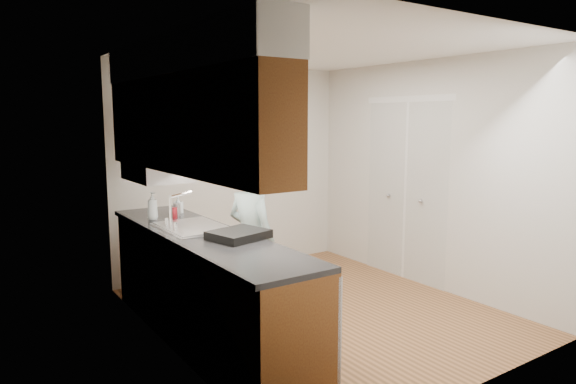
# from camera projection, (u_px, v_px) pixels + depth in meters

# --- Properties ---
(floor) EXTENTS (3.50, 3.50, 0.00)m
(floor) POSITION_uv_depth(u_px,v_px,m) (318.00, 311.00, 5.02)
(floor) COLOR #9B643A
(floor) RESTS_ON ground
(ceiling) EXTENTS (3.50, 3.50, 0.00)m
(ceiling) POSITION_uv_depth(u_px,v_px,m) (321.00, 48.00, 4.66)
(ceiling) COLOR white
(ceiling) RESTS_ON wall_left
(wall_left) EXTENTS (0.02, 3.50, 2.50)m
(wall_left) POSITION_uv_depth(u_px,v_px,m) (167.00, 198.00, 4.00)
(wall_left) COLOR beige
(wall_left) RESTS_ON floor
(wall_right) EXTENTS (0.02, 3.50, 2.50)m
(wall_right) POSITION_uv_depth(u_px,v_px,m) (427.00, 175.00, 5.67)
(wall_right) COLOR beige
(wall_right) RESTS_ON floor
(wall_back) EXTENTS (3.00, 0.02, 2.50)m
(wall_back) POSITION_uv_depth(u_px,v_px,m) (232.00, 169.00, 6.27)
(wall_back) COLOR beige
(wall_back) RESTS_ON floor
(counter) EXTENTS (0.64, 2.80, 1.30)m
(counter) POSITION_uv_depth(u_px,v_px,m) (205.00, 285.00, 4.28)
(counter) COLOR brown
(counter) RESTS_ON floor
(upper_cabinets) EXTENTS (0.47, 2.80, 1.21)m
(upper_cabinets) POSITION_uv_depth(u_px,v_px,m) (183.00, 108.00, 4.03)
(upper_cabinets) COLOR brown
(upper_cabinets) RESTS_ON wall_left
(closet_door) EXTENTS (0.02, 1.22, 2.05)m
(closet_door) POSITION_uv_depth(u_px,v_px,m) (405.00, 192.00, 5.94)
(closet_door) COLOR white
(closet_door) RESTS_ON wall_right
(floor_mat) EXTENTS (0.65, 0.86, 0.01)m
(floor_mat) POSITION_uv_depth(u_px,v_px,m) (252.00, 318.00, 4.81)
(floor_mat) COLOR #575759
(floor_mat) RESTS_ON floor
(person) EXTENTS (0.54, 0.68, 1.69)m
(person) POSITION_uv_depth(u_px,v_px,m) (251.00, 230.00, 4.69)
(person) COLOR #87A2A4
(person) RESTS_ON floor_mat
(soap_bottle_a) EXTENTS (0.12, 0.12, 0.26)m
(soap_bottle_a) POSITION_uv_depth(u_px,v_px,m) (152.00, 206.00, 4.74)
(soap_bottle_a) COLOR white
(soap_bottle_a) RESTS_ON counter
(soap_bottle_b) EXTENTS (0.11, 0.11, 0.17)m
(soap_bottle_b) POSITION_uv_depth(u_px,v_px,m) (178.00, 205.00, 5.04)
(soap_bottle_b) COLOR white
(soap_bottle_b) RESTS_ON counter
(soda_can) EXTENTS (0.07, 0.07, 0.11)m
(soda_can) POSITION_uv_depth(u_px,v_px,m) (174.00, 213.00, 4.79)
(soda_can) COLOR #AB1D28
(soda_can) RESTS_ON counter
(steel_can) EXTENTS (0.09, 0.09, 0.12)m
(steel_can) POSITION_uv_depth(u_px,v_px,m) (177.00, 210.00, 4.91)
(steel_can) COLOR #A5A5AA
(steel_can) RESTS_ON counter
(dish_rack) EXTENTS (0.48, 0.44, 0.07)m
(dish_rack) POSITION_uv_depth(u_px,v_px,m) (239.00, 235.00, 3.99)
(dish_rack) COLOR black
(dish_rack) RESTS_ON counter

